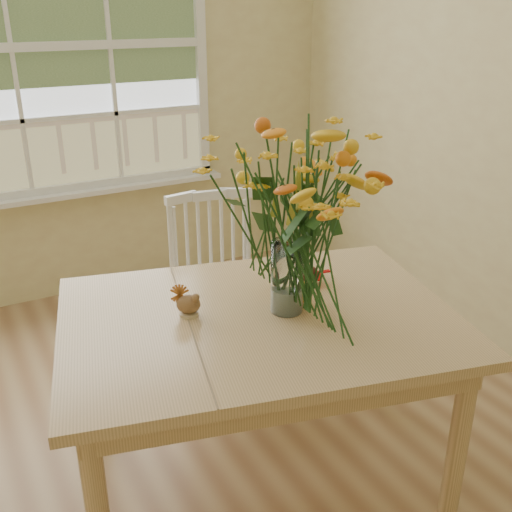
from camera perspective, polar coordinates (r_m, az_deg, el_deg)
wall_back at (r=3.78m, az=-21.93°, el=14.93°), size 4.00×0.02×2.70m
window at (r=3.73m, az=-22.27°, el=17.62°), size 2.42×0.12×1.74m
dining_table at (r=2.20m, az=0.25°, el=-7.69°), size 1.59×1.30×0.75m
windsor_chair at (r=2.94m, az=-3.77°, el=-2.31°), size 0.49×0.47×0.93m
flower_vase at (r=2.03m, az=3.14°, el=4.79°), size 0.56×0.56×0.66m
pumpkin at (r=2.22m, az=4.01°, el=-3.53°), size 0.10×0.10×0.08m
turkey_figurine at (r=2.14m, az=-6.45°, el=-4.59°), size 0.11×0.10×0.11m
dark_gourd at (r=2.39m, az=5.06°, el=-1.77°), size 0.13×0.08×0.07m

